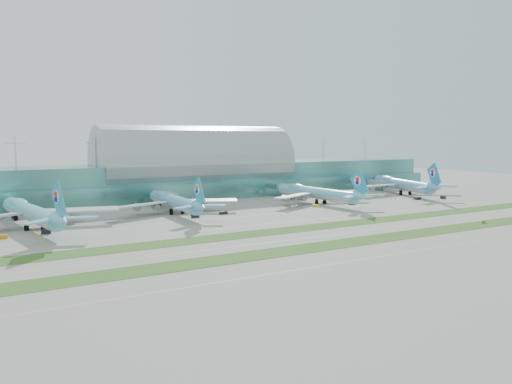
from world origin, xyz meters
TOP-DOWN VIEW (x-y plane):
  - ground at (0.00, 0.00)m, footprint 700.00×700.00m
  - terminal at (0.01, 128.79)m, footprint 340.00×69.10m
  - grass_strip_near at (0.00, -28.00)m, footprint 420.00×12.00m
  - grass_strip_far at (0.00, 2.00)m, footprint 420.00×12.00m
  - taxiline_a at (0.00, -48.00)m, footprint 420.00×0.35m
  - taxiline_b at (0.00, -14.00)m, footprint 420.00×0.35m
  - taxiline_c at (0.00, 18.00)m, footprint 420.00×0.35m
  - taxiline_d at (0.00, 40.00)m, footprint 420.00×0.35m
  - airliner_a at (-101.51, 56.76)m, footprint 67.41×77.24m
  - airliner_b at (-38.61, 65.96)m, footprint 61.75×70.02m
  - airliner_c at (41.24, 61.15)m, footprint 63.47×72.28m
  - airliner_d at (116.28, 69.92)m, footprint 66.93×77.59m
  - gse_a at (-112.75, 39.10)m, footprint 3.12×1.86m
  - gse_b at (-98.38, 40.82)m, footprint 3.68×2.29m
  - gse_c at (-35.32, 48.53)m, footprint 3.65×2.01m
  - gse_d at (-19.98, 50.99)m, footprint 3.87×1.90m
  - gse_e at (33.11, 49.97)m, footprint 3.80×2.33m
  - gse_f at (55.68, 48.01)m, footprint 4.23×2.84m
  - gse_g at (102.90, 44.94)m, footprint 3.79×2.14m
  - gse_h at (119.27, 40.42)m, footprint 4.08×3.03m
  - taxiway_sign_east at (62.27, -26.54)m, footprint 2.36×0.45m

SIDE VIEW (x-z plane):
  - ground at x=0.00m, z-range 0.00..0.00m
  - taxiline_a at x=0.00m, z-range 0.00..0.01m
  - taxiline_b at x=0.00m, z-range 0.00..0.01m
  - taxiline_c at x=0.00m, z-range 0.00..0.01m
  - taxiline_d at x=0.00m, z-range 0.00..0.01m
  - grass_strip_near at x=0.00m, z-range 0.00..0.08m
  - grass_strip_far at x=0.00m, z-range 0.00..0.08m
  - taxiway_sign_east at x=62.27m, z-range 0.00..0.99m
  - gse_e at x=33.11m, z-range 0.00..1.23m
  - gse_a at x=-112.75m, z-range 0.00..1.41m
  - gse_d at x=-19.98m, z-range 0.00..1.42m
  - gse_g at x=102.90m, z-range 0.00..1.44m
  - gse_c at x=-35.32m, z-range 0.00..1.49m
  - gse_f at x=55.68m, z-range 0.00..1.68m
  - gse_h at x=119.27m, z-range 0.00..1.75m
  - gse_b at x=-98.38m, z-range 0.00..1.82m
  - airliner_b at x=-38.61m, z-range -3.69..15.59m
  - airliner_c at x=41.24m, z-range -3.81..16.08m
  - airliner_a at x=-101.51m, z-range -4.08..17.23m
  - airliner_d at x=116.28m, z-range -4.19..17.67m
  - terminal at x=0.01m, z-range -3.77..32.23m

